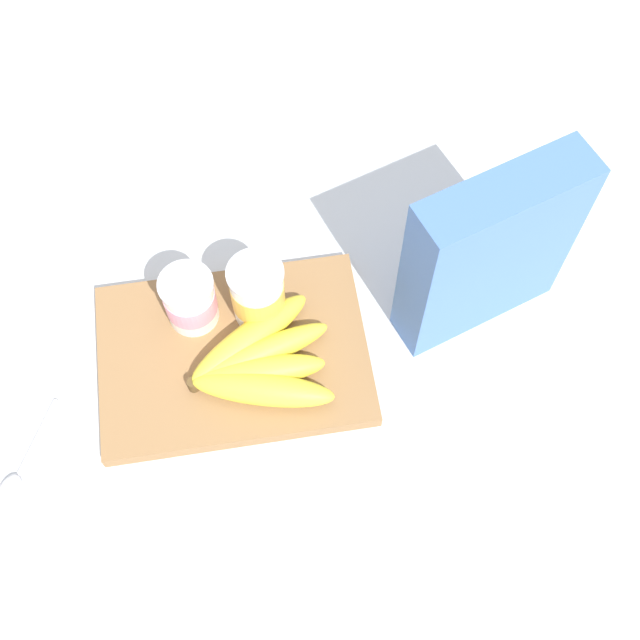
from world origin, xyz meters
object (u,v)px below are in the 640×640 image
Objects in this scene: yogurt_cup_front at (190,300)px; cereal_box at (488,253)px; spoon at (21,467)px; cutting_board at (234,355)px; yogurt_cup_back at (258,293)px; banana_bunch at (258,363)px.

cereal_box is at bearing -4.86° from yogurt_cup_front.
cereal_box reaches higher than spoon.
yogurt_cup_back is (0.04, 0.05, 0.06)m from cutting_board.
yogurt_cup_front is at bearing 129.42° from banana_bunch.
cutting_board is at bearing 166.36° from cereal_box.
cereal_box is at bearing 12.83° from spoon.
cereal_box reaches higher than yogurt_cup_back.
yogurt_cup_front reaches higher than spoon.
yogurt_cup_front is 0.08m from yogurt_cup_back.
yogurt_cup_back reaches higher than banana_bunch.
banana_bunch is at bearing -45.23° from cutting_board.
banana_bunch is (-0.28, -0.06, -0.09)m from cereal_box.
spoon is at bearing -158.55° from cutting_board.
yogurt_cup_back is at bearing 26.82° from spoon.
banana_bunch is (-0.01, -0.08, -0.03)m from yogurt_cup_back.
banana_bunch is 0.29m from spoon.
spoon is (-0.56, -0.13, -0.12)m from cereal_box.
yogurt_cup_back is 0.08m from banana_bunch.
cutting_board is 0.09m from yogurt_cup_front.
yogurt_cup_front reaches higher than cutting_board.
banana_bunch reaches higher than cutting_board.
spoon is (-0.28, -0.07, -0.03)m from banana_bunch.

